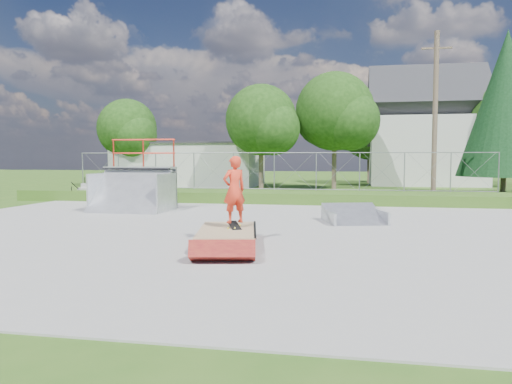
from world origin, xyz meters
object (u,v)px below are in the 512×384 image
grind_box (227,238)px  flat_bank_ramp (354,215)px  skater (234,193)px  quarter_pipe (131,175)px

grind_box → flat_bank_ramp: bearing=46.5°
flat_bank_ramp → skater: bearing=-138.9°
flat_bank_ramp → skater: 5.29m
quarter_pipe → skater: quarter_pipe is taller
grind_box → flat_bank_ramp: (2.92, 4.64, 0.06)m
flat_bank_ramp → skater: skater is taller
skater → quarter_pipe: bearing=-88.5°
grind_box → skater: skater is taller
quarter_pipe → flat_bank_ramp: bearing=-12.3°
flat_bank_ramp → grind_box: bearing=-138.3°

